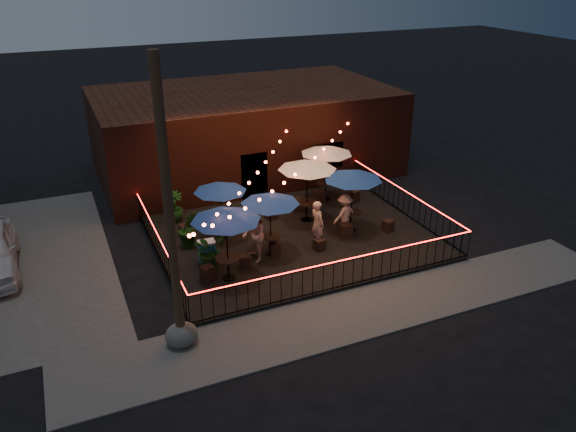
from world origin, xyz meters
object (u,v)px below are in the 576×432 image
at_px(cafe_table_1, 220,188).
at_px(cafe_table_2, 270,200).
at_px(utility_pole, 169,215).
at_px(cafe_table_4, 353,176).
at_px(cafe_table_5, 327,151).
at_px(cafe_table_0, 226,216).
at_px(cooler, 207,251).
at_px(cafe_table_3, 307,166).
at_px(boulder, 182,335).

bearing_deg(cafe_table_1, cafe_table_2, -58.42).
relative_size(utility_pole, cafe_table_4, 3.26).
bearing_deg(cafe_table_5, cafe_table_2, -138.20).
relative_size(cafe_table_0, cafe_table_4, 1.05).
distance_m(cafe_table_2, cafe_table_4, 3.57).
relative_size(cafe_table_2, cafe_table_4, 1.06).
bearing_deg(cafe_table_2, cafe_table_0, -151.42).
height_order(cafe_table_0, cafe_table_4, cafe_table_0).
xyz_separation_m(cafe_table_4, cooler, (-5.77, -0.15, -1.85)).
bearing_deg(cafe_table_2, cafe_table_5, 41.80).
bearing_deg(cafe_table_5, cooler, -152.68).
bearing_deg(cooler, utility_pole, -111.40).
distance_m(cafe_table_3, boulder, 8.90).
bearing_deg(cafe_table_4, cafe_table_2, -171.95).
height_order(cafe_table_3, cafe_table_4, cafe_table_3).
xyz_separation_m(cafe_table_0, cafe_table_3, (4.28, 3.04, 0.05)).
height_order(cafe_table_3, cooler, cafe_table_3).
xyz_separation_m(cafe_table_5, cooler, (-6.26, -3.23, -1.83)).
bearing_deg(cafe_table_3, cafe_table_1, -179.10).
bearing_deg(cafe_table_1, cooler, -123.63).
distance_m(cafe_table_0, boulder, 4.03).
height_order(cafe_table_1, cafe_table_4, cafe_table_4).
xyz_separation_m(utility_pole, cafe_table_0, (2.23, 2.63, -1.58)).
bearing_deg(cooler, boulder, -111.22).
distance_m(utility_pole, cafe_table_2, 5.83).
height_order(cafe_table_0, cafe_table_5, cafe_table_0).
distance_m(cafe_table_2, cafe_table_3, 3.10).
xyz_separation_m(cafe_table_0, cafe_table_2, (1.92, 1.05, -0.20)).
bearing_deg(cafe_table_3, cafe_table_5, 43.86).
height_order(cafe_table_3, boulder, cafe_table_3).
xyz_separation_m(cafe_table_2, cafe_table_4, (3.53, 0.50, 0.17)).
bearing_deg(boulder, cafe_table_0, 49.91).
bearing_deg(boulder, utility_pole, 119.02).
height_order(utility_pole, cafe_table_0, utility_pole).
height_order(cafe_table_0, cafe_table_2, cafe_table_0).
distance_m(utility_pole, boulder, 3.65).
relative_size(cafe_table_4, cafe_table_5, 1.01).
relative_size(cafe_table_5, cooler, 3.13).
distance_m(cafe_table_5, boulder, 11.12).
relative_size(cafe_table_3, cafe_table_5, 1.21).
bearing_deg(cafe_table_5, cafe_table_4, -98.95).
bearing_deg(cafe_table_4, cooler, -178.56).
bearing_deg(utility_pole, boulder, -60.98).
bearing_deg(utility_pole, cafe_table_4, 28.53).
height_order(cafe_table_3, cafe_table_5, cafe_table_3).
xyz_separation_m(cafe_table_2, cooler, (-2.25, 0.35, -1.68)).
bearing_deg(cooler, cafe_table_4, 5.39).
bearing_deg(utility_pole, cooler, 64.65).
height_order(cafe_table_5, cooler, cafe_table_5).
relative_size(cafe_table_0, cafe_table_3, 0.87).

